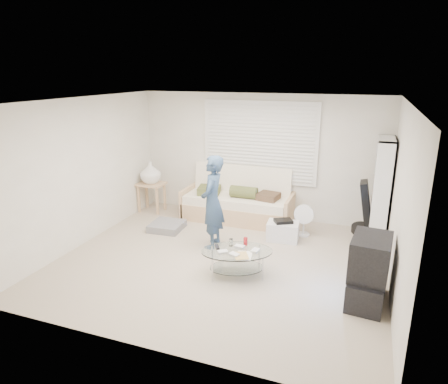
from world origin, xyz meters
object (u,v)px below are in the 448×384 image
at_px(futon_sofa, 238,203).
at_px(bookshelf, 381,191).
at_px(tv_unit, 369,271).
at_px(coffee_table, 237,255).

bearing_deg(futon_sofa, bookshelf, -3.02).
relative_size(tv_unit, coffee_table, 0.74).
distance_m(futon_sofa, tv_unit, 3.43).
xyz_separation_m(bookshelf, coffee_table, (-1.94, -2.08, -0.60)).
relative_size(futon_sofa, tv_unit, 2.42).
bearing_deg(bookshelf, futon_sofa, 176.98).
relative_size(bookshelf, tv_unit, 2.02).
height_order(bookshelf, coffee_table, bookshelf).
bearing_deg(tv_unit, futon_sofa, 137.40).
bearing_deg(futon_sofa, coffee_table, -72.25).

